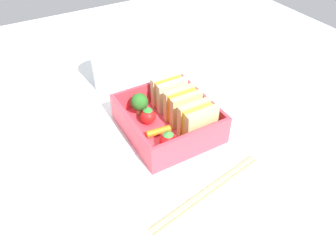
{
  "coord_description": "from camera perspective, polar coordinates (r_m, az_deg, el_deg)",
  "views": [
    {
      "loc": [
        37.24,
        -21.22,
        38.35
      ],
      "look_at": [
        0.0,
        0.0,
        2.7
      ],
      "focal_mm": 35.0,
      "sensor_mm": 36.0,
      "label": 1
    }
  ],
  "objects": [
    {
      "name": "strawberry_left",
      "position": [
        0.56,
        -3.49,
        0.29
      ],
      "size": [
        2.68,
        2.68,
        3.28
      ],
      "color": "red",
      "rests_on": "bento_tray"
    },
    {
      "name": "ground_plane",
      "position": [
        0.58,
        0.0,
        -2.8
      ],
      "size": [
        120.0,
        120.0,
        2.0
      ],
      "primitive_type": "cube",
      "color": "silver"
    },
    {
      "name": "bento_rim",
      "position": [
        0.55,
        0.0,
        0.4
      ],
      "size": [
        15.71,
        14.45,
        4.01
      ],
      "color": "#E13B4A",
      "rests_on": "bento_tray"
    },
    {
      "name": "sandwich_center_left",
      "position": [
        0.56,
        2.53,
        2.0
      ],
      "size": [
        3.42,
        5.69,
        5.75
      ],
      "color": "#E2BD7B",
      "rests_on": "bento_tray"
    },
    {
      "name": "sandwich_center",
      "position": [
        0.53,
        5.15,
        -0.67
      ],
      "size": [
        3.42,
        5.69,
        5.75
      ],
      "color": "#E3C07D",
      "rests_on": "bento_tray"
    },
    {
      "name": "broccoli_floret",
      "position": [
        0.58,
        -4.99,
        2.59
      ],
      "size": [
        3.16,
        3.16,
        4.11
      ],
      "color": "#8FC467",
      "rests_on": "bento_tray"
    },
    {
      "name": "folded_napkin",
      "position": [
        0.55,
        -14.77,
        -5.43
      ],
      "size": [
        17.66,
        16.13,
        0.4
      ],
      "primitive_type": "cube",
      "rotation": [
        0.0,
        0.0,
        0.35
      ],
      "color": "silver",
      "rests_on": "ground_plane"
    },
    {
      "name": "strawberry_far_left",
      "position": [
        0.51,
        0.01,
        -4.05
      ],
      "size": [
        2.82,
        2.82,
        3.42
      ],
      "color": "red",
      "rests_on": "bento_tray"
    },
    {
      "name": "drinking_glass",
      "position": [
        0.66,
        -10.17,
        8.81
      ],
      "size": [
        6.75,
        6.75,
        9.71
      ],
      "primitive_type": "cylinder",
      "color": "white",
      "rests_on": "ground_plane"
    },
    {
      "name": "carrot_stick_far_left",
      "position": [
        0.54,
        -1.68,
        -2.42
      ],
      "size": [
        1.61,
        4.28,
        1.16
      ],
      "primitive_type": "cylinder",
      "rotation": [
        1.57,
        0.0,
        6.17
      ],
      "color": "orange",
      "rests_on": "bento_tray"
    },
    {
      "name": "chopstick_pair",
      "position": [
        0.48,
        7.07,
        -12.56
      ],
      "size": [
        5.15,
        20.47,
        0.7
      ],
      "color": "tan",
      "rests_on": "ground_plane"
    },
    {
      "name": "bento_tray",
      "position": [
        0.57,
        0.0,
        -1.62
      ],
      "size": [
        15.71,
        14.45,
        1.2
      ],
      "primitive_type": "cube",
      "color": "#E13B4A",
      "rests_on": "ground_plane"
    },
    {
      "name": "sandwich_left",
      "position": [
        0.59,
        0.17,
        4.39
      ],
      "size": [
        3.42,
        5.69,
        5.75
      ],
      "color": "beige",
      "rests_on": "bento_tray"
    }
  ]
}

